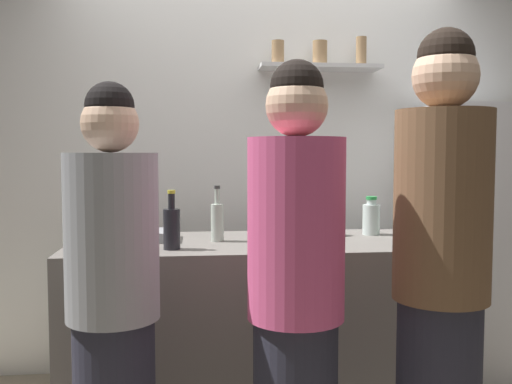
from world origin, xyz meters
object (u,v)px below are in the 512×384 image
(person_brown_jacket, at_px, (441,284))
(baking_pan, at_px, (143,235))
(wine_bottle_dark_glass, at_px, (172,227))
(person_grey_hoodie, at_px, (113,309))
(wine_bottle_amber_glass, at_px, (88,223))
(utensil_holder, at_px, (330,226))
(person_pink_top, at_px, (296,306))
(wine_bottle_pale_glass, at_px, (217,221))
(wine_bottle_green_glass, at_px, (421,215))
(refrigerator, at_px, (477,244))
(water_bottle_plastic, at_px, (371,218))

(person_brown_jacket, bearing_deg, baking_pan, 91.94)
(wine_bottle_dark_glass, relative_size, person_grey_hoodie, 0.17)
(person_brown_jacket, bearing_deg, wine_bottle_amber_glass, 105.81)
(utensil_holder, distance_m, wine_bottle_dark_glass, 0.90)
(wine_bottle_amber_glass, relative_size, person_pink_top, 0.19)
(utensil_holder, xyz_separation_m, person_pink_top, (-0.38, -1.05, -0.14))
(person_brown_jacket, bearing_deg, wine_bottle_dark_glass, 97.17)
(wine_bottle_pale_glass, height_order, person_pink_top, person_pink_top)
(baking_pan, bearing_deg, utensil_holder, 3.58)
(wine_bottle_pale_glass, height_order, person_grey_hoodie, person_grey_hoodie)
(utensil_holder, bearing_deg, wine_bottle_green_glass, -17.96)
(refrigerator, distance_m, utensil_holder, 1.00)
(utensil_holder, distance_m, wine_bottle_amber_glass, 1.26)
(wine_bottle_dark_glass, bearing_deg, refrigerator, 17.83)
(wine_bottle_dark_glass, distance_m, person_pink_top, 0.86)
(baking_pan, bearing_deg, person_brown_jacket, -41.25)
(wine_bottle_dark_glass, xyz_separation_m, person_grey_hoodie, (-0.19, -0.54, -0.23))
(refrigerator, height_order, water_bottle_plastic, refrigerator)
(person_grey_hoodie, relative_size, person_pink_top, 0.96)
(baking_pan, distance_m, wine_bottle_pale_glass, 0.39)
(utensil_holder, bearing_deg, water_bottle_plastic, 2.01)
(water_bottle_plastic, bearing_deg, person_grey_hoodie, -144.60)
(person_brown_jacket, height_order, person_pink_top, person_brown_jacket)
(baking_pan, bearing_deg, wine_bottle_amber_glass, -126.10)
(utensil_holder, xyz_separation_m, water_bottle_plastic, (0.23, 0.01, 0.04))
(wine_bottle_pale_glass, bearing_deg, person_pink_top, -75.56)
(baking_pan, height_order, wine_bottle_amber_glass, wine_bottle_amber_glass)
(baking_pan, height_order, water_bottle_plastic, water_bottle_plastic)
(wine_bottle_green_glass, height_order, person_pink_top, person_pink_top)
(person_pink_top, bearing_deg, baking_pan, -152.77)
(utensil_holder, xyz_separation_m, person_brown_jacket, (0.15, -1.06, -0.07))
(water_bottle_plastic, xyz_separation_m, person_grey_hoodie, (-1.26, -0.90, -0.22))
(person_grey_hoodie, distance_m, person_pink_top, 0.67)
(person_grey_hoodie, bearing_deg, baking_pan, 140.05)
(refrigerator, distance_m, wine_bottle_green_glass, 0.68)
(person_grey_hoodie, bearing_deg, utensil_holder, 93.24)
(baking_pan, relative_size, wine_bottle_dark_glass, 1.23)
(wine_bottle_dark_glass, distance_m, wine_bottle_amber_glass, 0.38)
(wine_bottle_dark_glass, xyz_separation_m, wine_bottle_pale_glass, (0.22, 0.22, 0.00))
(refrigerator, distance_m, person_grey_hoodie, 2.28)
(refrigerator, relative_size, person_brown_jacket, 0.91)
(refrigerator, height_order, wine_bottle_pale_glass, refrigerator)
(wine_bottle_dark_glass, height_order, wine_bottle_pale_glass, wine_bottle_pale_glass)
(person_brown_jacket, bearing_deg, person_grey_hoodie, 124.72)
(wine_bottle_pale_glass, xyz_separation_m, water_bottle_plastic, (0.85, 0.14, -0.01))
(water_bottle_plastic, bearing_deg, utensil_holder, -177.99)
(wine_bottle_green_glass, bearing_deg, wine_bottle_pale_glass, 179.18)
(wine_bottle_green_glass, xyz_separation_m, person_grey_hoodie, (-1.48, -0.74, -0.25))
(baking_pan, bearing_deg, water_bottle_plastic, 3.28)
(baking_pan, distance_m, wine_bottle_green_glass, 1.45)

